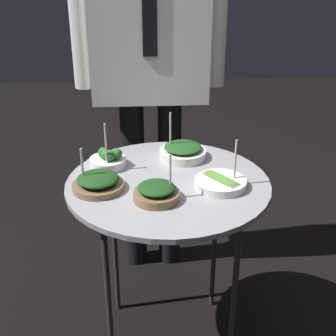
% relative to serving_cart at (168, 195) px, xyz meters
% --- Properties ---
extents(serving_cart, '(0.70, 0.70, 0.74)m').
position_rel_serving_cart_xyz_m(serving_cart, '(0.00, 0.00, 0.00)').
color(serving_cart, '#939399').
rests_on(serving_cart, ground_plane).
extents(bowl_broccoli_near_rim, '(0.13, 0.13, 0.18)m').
position_rel_serving_cart_xyz_m(bowl_broccoli_near_rim, '(-0.21, 0.13, 0.08)').
color(bowl_broccoli_near_rim, white).
rests_on(bowl_broccoli_near_rim, serving_cart).
extents(bowl_spinach_front_center, '(0.15, 0.15, 0.15)m').
position_rel_serving_cart_xyz_m(bowl_spinach_front_center, '(-0.04, -0.12, 0.08)').
color(bowl_spinach_front_center, brown).
rests_on(bowl_spinach_front_center, serving_cart).
extents(bowl_asparagus_far_rim, '(0.17, 0.17, 0.16)m').
position_rel_serving_cart_xyz_m(bowl_asparagus_far_rim, '(0.17, -0.05, 0.07)').
color(bowl_asparagus_far_rim, silver).
rests_on(bowl_asparagus_far_rim, serving_cart).
extents(bowl_spinach_front_right, '(0.18, 0.18, 0.17)m').
position_rel_serving_cart_xyz_m(bowl_spinach_front_right, '(0.07, 0.19, 0.08)').
color(bowl_spinach_front_right, silver).
rests_on(bowl_spinach_front_right, serving_cart).
extents(bowl_spinach_mid_right, '(0.17, 0.17, 0.15)m').
position_rel_serving_cart_xyz_m(bowl_spinach_mid_right, '(-0.23, -0.04, 0.08)').
color(bowl_spinach_mid_right, brown).
rests_on(bowl_spinach_mid_right, serving_cart).
extents(waiter_figure, '(0.64, 0.24, 1.74)m').
position_rel_serving_cart_xyz_m(waiter_figure, '(-0.04, 0.56, 0.41)').
color(waiter_figure, black).
rests_on(waiter_figure, ground_plane).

